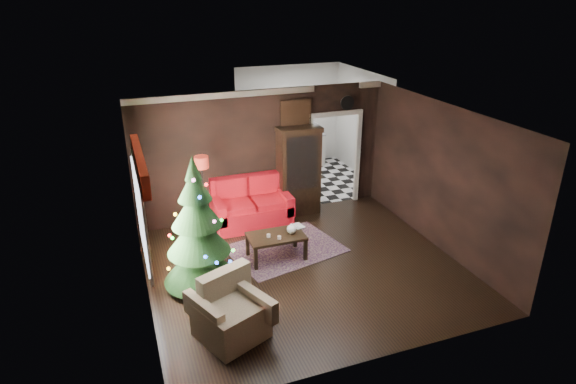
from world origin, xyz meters
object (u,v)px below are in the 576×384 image
object	(u,v)px
curio_cabinet	(299,173)
armchair	(230,309)
teapot	(291,229)
wall_clock	(347,103)
coffee_table	(276,246)
floor_lamp	(204,199)
kitchen_table	(302,173)
loveseat	(252,203)
christmas_tree	(198,230)

from	to	relation	value
curio_cabinet	armchair	distance (m)	4.39
teapot	wall_clock	distance (m)	3.35
coffee_table	teapot	world-z (taller)	teapot
floor_lamp	teapot	world-z (taller)	floor_lamp
coffee_table	curio_cabinet	bearing A→B (deg)	57.16
curio_cabinet	wall_clock	size ratio (longest dim) A/B	5.94
curio_cabinet	kitchen_table	distance (m)	1.67
loveseat	wall_clock	bearing A→B (deg)	9.66
loveseat	coffee_table	world-z (taller)	loveseat
christmas_tree	wall_clock	size ratio (longest dim) A/B	7.47
loveseat	coffee_table	distance (m)	1.54
curio_cabinet	floor_lamp	size ratio (longest dim) A/B	1.08
armchair	kitchen_table	world-z (taller)	armchair
floor_lamp	wall_clock	distance (m)	3.76
christmas_tree	armchair	size ratio (longest dim) A/B	2.59
wall_clock	armchair	bearing A→B (deg)	-133.94
curio_cabinet	christmas_tree	world-z (taller)	christmas_tree
curio_cabinet	teapot	world-z (taller)	curio_cabinet
coffee_table	wall_clock	bearing A→B (deg)	39.55
curio_cabinet	armchair	xyz separation A→B (m)	(-2.45, -3.61, -0.49)
wall_clock	kitchen_table	world-z (taller)	wall_clock
floor_lamp	coffee_table	bearing A→B (deg)	-51.73
loveseat	floor_lamp	world-z (taller)	floor_lamp
wall_clock	loveseat	bearing A→B (deg)	-170.34
floor_lamp	wall_clock	xyz separation A→B (m)	(3.38, 0.58, 1.55)
wall_clock	floor_lamp	bearing A→B (deg)	-170.33
teapot	loveseat	bearing A→B (deg)	101.54
floor_lamp	christmas_tree	xyz separation A→B (m)	(-0.43, -1.74, 0.22)
coffee_table	kitchen_table	distance (m)	3.63
curio_cabinet	teapot	size ratio (longest dim) A/B	9.46
loveseat	teapot	world-z (taller)	loveseat
kitchen_table	coffee_table	bearing A→B (deg)	-119.21
loveseat	kitchen_table	distance (m)	2.45
teapot	coffee_table	bearing A→B (deg)	172.14
wall_clock	kitchen_table	distance (m)	2.43
christmas_tree	teapot	xyz separation A→B (m)	(1.78, 0.36, -0.47)
teapot	kitchen_table	xyz separation A→B (m)	(1.48, 3.21, -0.20)
floor_lamp	loveseat	bearing A→B (deg)	9.70
armchair	coffee_table	bearing A→B (deg)	31.44
loveseat	armchair	xyz separation A→B (m)	(-1.30, -3.39, -0.04)
armchair	wall_clock	distance (m)	5.60
christmas_tree	kitchen_table	xyz separation A→B (m)	(3.26, 3.57, -0.68)
curio_cabinet	wall_clock	xyz separation A→B (m)	(1.20, 0.18, 1.43)
loveseat	wall_clock	size ratio (longest dim) A/B	5.31
christmas_tree	kitchen_table	world-z (taller)	christmas_tree
teapot	wall_clock	size ratio (longest dim) A/B	0.63
armchair	teapot	bearing A→B (deg)	25.39
armchair	coffee_table	xyz separation A→B (m)	(1.33, 1.87, -0.21)
wall_clock	kitchen_table	size ratio (longest dim) A/B	0.43
christmas_tree	coffee_table	world-z (taller)	christmas_tree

